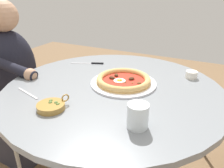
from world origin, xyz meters
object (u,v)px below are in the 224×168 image
Objects in this scene: diner_person at (18,97)px; fork_utensil at (28,93)px; dining_table at (113,113)px; olive_pan at (51,106)px; water_glass at (138,117)px; ramekin_capers at (192,74)px; pizza_on_plate at (123,81)px; steak_knife at (92,63)px; cafe_chair_diner at (3,89)px.

fork_utensil is at bearing -123.21° from diner_person.
dining_table is 8.23× the size of olive_pan.
olive_pan is (-0.04, 0.35, -0.03)m from water_glass.
diner_person reaches higher than ramekin_capers.
pizza_on_plate is at bearing 31.18° from water_glass.
steak_knife is at bearing -6.01° from fork_utensil.
ramekin_capers is at bearing -78.77° from cafe_chair_diner.
diner_person is (-0.21, 0.47, -0.25)m from steak_knife.
olive_pan is (-0.55, -0.14, 0.01)m from steak_knife.
pizza_on_plate is at bearing -88.71° from diner_person.
fork_utensil is (-0.24, 0.32, 0.16)m from dining_table.
steak_knife is 0.56m from olive_pan.
diner_person is (0.28, 0.42, -0.25)m from fork_utensil.
steak_knife is 0.70m from cafe_chair_diner.
dining_table is at bearing -52.87° from fork_utensil.
pizza_on_plate is 0.46m from fork_utensil.
ramekin_capers is at bearing -50.88° from fork_utensil.
ramekin_capers is (0.55, -0.11, -0.02)m from water_glass.
diner_person is at bearing 87.42° from dining_table.
pizza_on_plate is at bearing -24.94° from olive_pan.
ramekin_capers is at bearing -10.86° from water_glass.
diner_person is 0.15m from cafe_chair_diner.
dining_table is at bearing 130.96° from ramekin_capers.
steak_knife is at bearing 93.62° from ramekin_capers.
cafe_chair_diner reaches higher than pizza_on_plate.
ramekin_capers reaches higher than dining_table.
cafe_chair_diner is (0.01, 0.15, 0.03)m from diner_person.
steak_knife is 0.22× the size of cafe_chair_diner.
ramekin_capers is (0.04, -0.60, 0.02)m from steak_knife.
water_glass is 1.05m from diner_person.
pizza_on_plate is 0.96m from cafe_chair_diner.
steak_knife is 0.17× the size of diner_person.
cafe_chair_diner is at bearing 101.23° from ramekin_capers.
diner_person is (-0.25, 1.07, -0.27)m from ramekin_capers.
cafe_chair_diner is (0.29, 0.57, -0.23)m from fork_utensil.
pizza_on_plate is 0.82m from diner_person.
cafe_chair_diner is at bearing 86.66° from diner_person.
diner_person reaches higher than dining_table.
olive_pan is at bearing 96.12° from water_glass.
ramekin_capers is 1.13m from diner_person.
ramekin_capers reaches higher than steak_knife.
fork_utensil is (-0.53, 0.65, -0.02)m from ramekin_capers.
cafe_chair_diner is at bearing 63.54° from fork_utensil.
steak_knife is (0.25, 0.27, 0.16)m from dining_table.
fork_utensil is (0.02, 0.54, -0.04)m from water_glass.
dining_table is at bearing -92.58° from diner_person.
cafe_chair_diner reaches higher than dining_table.
fork_utensil reaches higher than dining_table.
dining_table is 0.40m from steak_knife.
steak_knife is 0.58m from diner_person.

